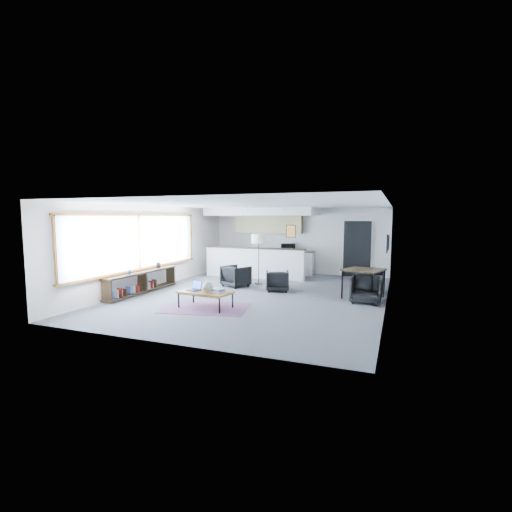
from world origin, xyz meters
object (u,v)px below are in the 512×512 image
(armchair_right, at_px, (277,280))
(dining_chair_near, at_px, (366,290))
(floor_lamp, at_px, (259,241))
(microwave, at_px, (288,246))
(book_stack, at_px, (218,290))
(armchair_left, at_px, (236,275))
(dining_table, at_px, (364,272))
(ceramic_pot, at_px, (208,287))
(laptop, at_px, (195,287))
(dining_chair_far, at_px, (370,281))
(coffee_table, at_px, (206,292))

(armchair_right, relative_size, dining_chair_near, 1.03)
(floor_lamp, relative_size, microwave, 3.39)
(book_stack, bearing_deg, dining_chair_near, 31.30)
(armchair_left, xyz_separation_m, dining_table, (3.99, -0.28, 0.36))
(ceramic_pot, relative_size, dining_chair_near, 0.38)
(laptop, bearing_deg, dining_chair_near, 48.60)
(laptop, height_order, floor_lamp, floor_lamp)
(laptop, height_order, armchair_right, armchair_right)
(ceramic_pot, relative_size, floor_lamp, 0.15)
(book_stack, relative_size, dining_chair_near, 0.56)
(ceramic_pot, distance_m, dining_table, 4.35)
(book_stack, distance_m, dining_table, 4.11)
(armchair_left, bearing_deg, laptop, 117.36)
(armchair_right, distance_m, dining_chair_near, 2.74)
(dining_chair_far, bearing_deg, microwave, -35.87)
(armchair_right, xyz_separation_m, dining_chair_near, (2.66, -0.66, -0.01))
(armchair_right, height_order, microwave, microwave)
(armchair_left, xyz_separation_m, floor_lamp, (0.51, 0.72, 1.08))
(laptop, xyz_separation_m, dining_chair_near, (3.95, 1.99, -0.16))
(coffee_table, height_order, dining_chair_near, dining_chair_near)
(ceramic_pot, distance_m, microwave, 6.20)
(laptop, relative_size, armchair_right, 0.59)
(dining_chair_near, bearing_deg, dining_chair_far, 90.42)
(book_stack, height_order, dining_table, dining_table)
(armchair_left, bearing_deg, dining_chair_near, -167.63)
(microwave, bearing_deg, dining_chair_far, -40.87)
(book_stack, bearing_deg, dining_table, 39.13)
(laptop, relative_size, dining_chair_near, 0.61)
(dining_table, distance_m, dining_chair_far, 0.98)
(book_stack, height_order, armchair_left, armchair_left)
(microwave, bearing_deg, floor_lamp, -99.04)
(ceramic_pot, distance_m, armchair_right, 2.90)
(book_stack, distance_m, dining_chair_near, 3.88)
(ceramic_pot, distance_m, floor_lamp, 3.77)
(ceramic_pot, height_order, armchair_left, armchair_left)
(floor_lamp, xyz_separation_m, dining_chair_far, (3.61, -0.12, -1.12))
(laptop, height_order, dining_chair_far, dining_chair_far)
(laptop, relative_size, dining_chair_far, 0.59)
(coffee_table, distance_m, dining_chair_far, 5.04)
(laptop, xyz_separation_m, microwave, (0.64, 6.08, 0.61))
(ceramic_pot, distance_m, book_stack, 0.27)
(book_stack, height_order, dining_chair_far, dining_chair_far)
(laptop, xyz_separation_m, dining_table, (3.83, 2.57, 0.25))
(book_stack, relative_size, microwave, 0.76)
(armchair_left, bearing_deg, microwave, -79.79)
(coffee_table, distance_m, armchair_left, 2.91)
(laptop, height_order, ceramic_pot, ceramic_pot)
(dining_chair_near, distance_m, microwave, 5.32)
(armchair_left, bearing_deg, armchair_right, -163.26)
(ceramic_pot, xyz_separation_m, floor_lamp, (-0.05, 3.65, 0.91))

